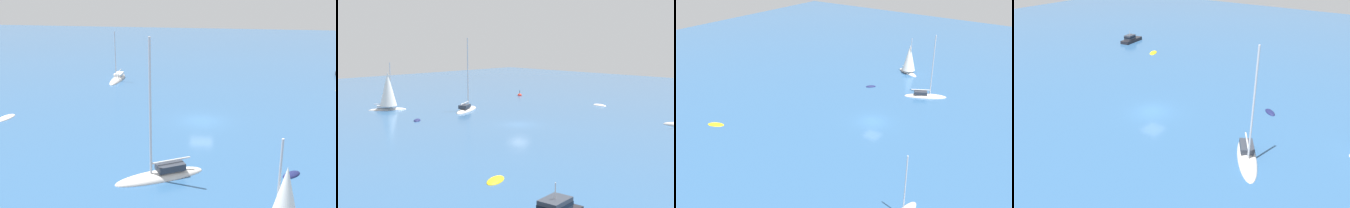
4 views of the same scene
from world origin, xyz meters
TOP-DOWN VIEW (x-y plane):
  - ground_plane at (0.00, 0.00)m, footprint 160.00×160.00m
  - yacht at (-2.51, -13.65)m, footprint 7.35×5.25m
  - skiff at (7.90, -11.90)m, footprint 1.99×2.01m
  - skiff_1 at (18.90, 15.15)m, footprint 2.88×2.20m
  - ketch_1 at (5.66, -23.06)m, footprint 5.79×4.09m

SIDE VIEW (x-z plane):
  - ground_plane at x=0.00m, z-range 0.00..0.00m
  - skiff at x=7.90m, z-range -0.24..0.24m
  - skiff_1 at x=18.90m, z-range -0.22..0.22m
  - yacht at x=-2.51m, z-range -5.69..6.13m
  - ketch_1 at x=5.66m, z-range -1.10..6.75m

